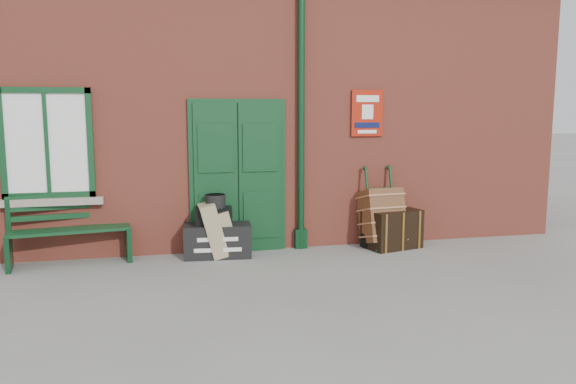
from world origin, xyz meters
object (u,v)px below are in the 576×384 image
object	(u,v)px
porter_trolley	(382,217)
dark_trunk	(392,229)
bench	(69,228)
houdini_trunk	(217,240)

from	to	relation	value
porter_trolley	dark_trunk	world-z (taller)	porter_trolley
bench	houdini_trunk	bearing A→B (deg)	-10.67
bench	porter_trolley	bearing A→B (deg)	-9.75
bench	houdini_trunk	size ratio (longest dim) A/B	1.73
houdini_trunk	dark_trunk	distance (m)	2.67
bench	dark_trunk	bearing A→B (deg)	-10.31
houdini_trunk	porter_trolley	world-z (taller)	porter_trolley
bench	dark_trunk	world-z (taller)	bench
houdini_trunk	porter_trolley	distance (m)	2.53
porter_trolley	dark_trunk	distance (m)	0.24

